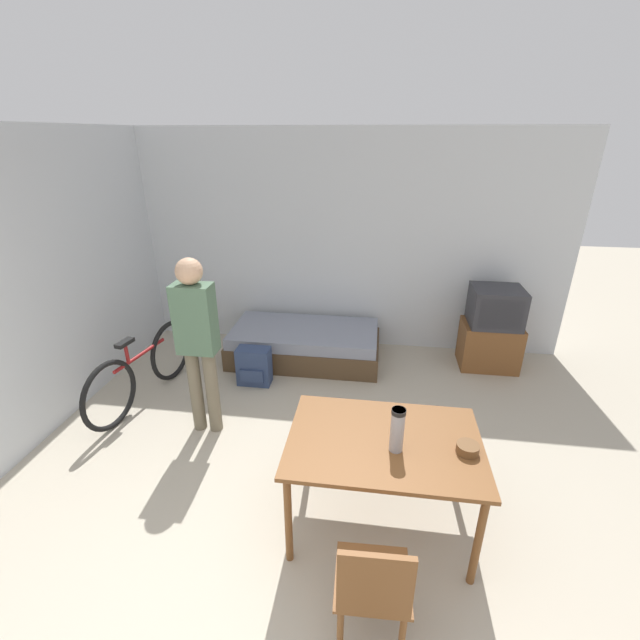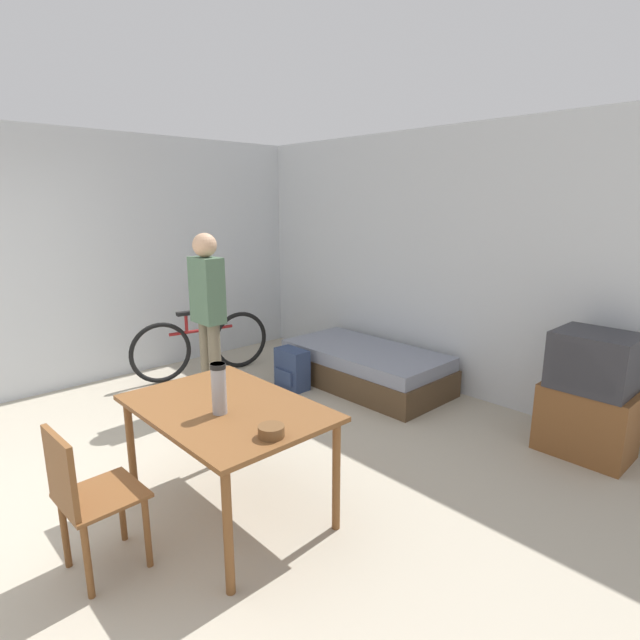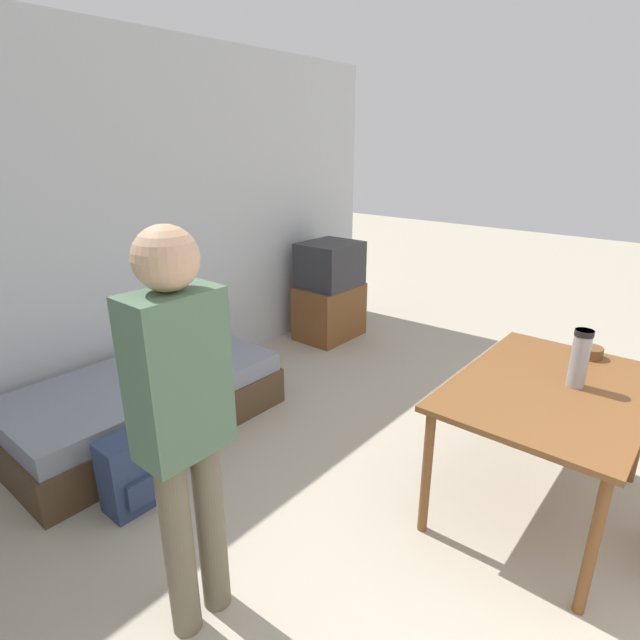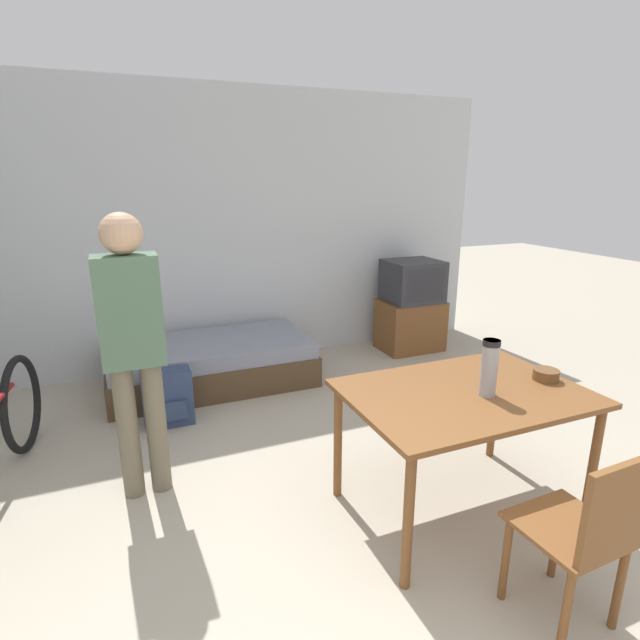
% 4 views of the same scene
% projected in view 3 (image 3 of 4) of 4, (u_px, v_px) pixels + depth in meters
% --- Properties ---
extents(wall_back, '(5.79, 0.06, 2.70)m').
position_uv_depth(wall_back, '(116.00, 227.00, 3.65)').
color(wall_back, silver).
rests_on(wall_back, ground_plane).
extents(daybed, '(1.83, 0.93, 0.42)m').
position_uv_depth(daybed, '(146.00, 403.00, 3.50)').
color(daybed, '#4C3823').
rests_on(daybed, ground_plane).
extents(tv, '(0.66, 0.50, 1.00)m').
position_uv_depth(tv, '(330.00, 292.00, 5.10)').
color(tv, brown).
rests_on(tv, ground_plane).
extents(dining_table, '(1.29, 0.89, 0.74)m').
position_uv_depth(dining_table, '(550.00, 399.00, 2.61)').
color(dining_table, brown).
rests_on(dining_table, ground_plane).
extents(person_standing, '(0.34, 0.23, 1.69)m').
position_uv_depth(person_standing, '(182.00, 415.00, 1.84)').
color(person_standing, '#6B604C').
rests_on(person_standing, ground_plane).
extents(thermos_flask, '(0.09, 0.09, 0.31)m').
position_uv_depth(thermos_flask, '(580.00, 356.00, 2.53)').
color(thermos_flask, '#99999E').
rests_on(thermos_flask, dining_table).
extents(mate_bowl, '(0.14, 0.14, 0.06)m').
position_uv_depth(mate_bowl, '(590.00, 352.00, 2.92)').
color(mate_bowl, brown).
rests_on(mate_bowl, dining_table).
extents(backpack, '(0.37, 0.23, 0.44)m').
position_uv_depth(backpack, '(137.00, 470.00, 2.77)').
color(backpack, navy).
rests_on(backpack, ground_plane).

